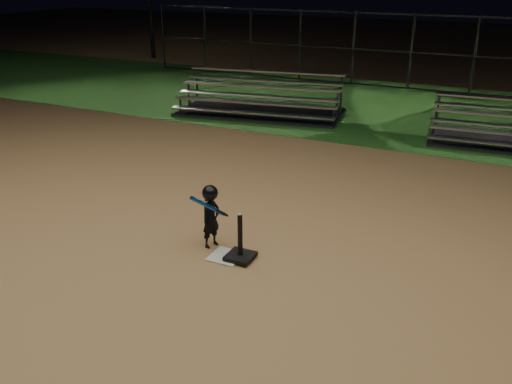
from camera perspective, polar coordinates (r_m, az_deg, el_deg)
name	(u,v)px	position (r m, az deg, el deg)	size (l,w,h in m)	color
ground	(226,257)	(7.94, -3.15, -6.84)	(80.00, 80.00, 0.00)	#A27949
grass_strip	(387,108)	(16.85, 13.55, 8.54)	(60.00, 8.00, 0.01)	#1E4E19
home_plate	(226,256)	(7.93, -3.16, -6.76)	(0.45, 0.45, 0.02)	beige
batting_tee	(240,251)	(7.80, -1.66, -6.16)	(0.38, 0.38, 0.69)	black
child_batter	(211,214)	(8.03, -4.76, -2.34)	(0.44, 0.54, 0.98)	black
bleacher_left	(260,106)	(15.70, 0.42, 9.02)	(4.87, 2.94, 1.12)	#A8A8AC
backstop_fence	(411,52)	(19.52, 15.94, 13.89)	(20.08, 0.08, 2.50)	#38383D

